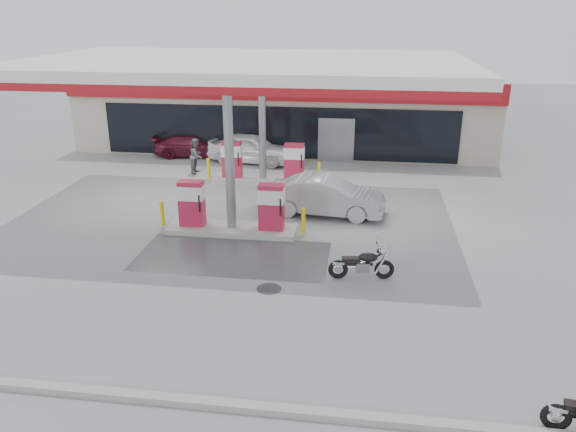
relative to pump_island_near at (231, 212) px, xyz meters
name	(u,v)px	position (x,y,z in m)	size (l,w,h in m)	color
ground	(218,255)	(0.00, -2.00, -0.71)	(90.00, 90.00, 0.00)	gray
wet_patch	(233,256)	(0.50, -2.00, -0.71)	(6.00, 3.00, 0.00)	#4C4C4F
drain_cover	(269,289)	(2.00, -4.00, -0.71)	(0.70, 0.70, 0.01)	#38383A
kerb	(128,396)	(0.00, -9.00, -0.64)	(28.00, 0.25, 0.15)	gray
store_building	(288,107)	(0.01, 13.94, 1.30)	(22.00, 8.22, 4.00)	#AFA993
canopy	(246,68)	(0.00, 3.00, 4.56)	(16.00, 10.02, 5.51)	silver
pump_island_near	(231,212)	(0.00, 0.00, 0.00)	(5.14, 1.30, 1.78)	#9E9E99
pump_island_far	(263,166)	(0.00, 6.00, 0.00)	(5.14, 1.30, 1.78)	#9E9E99
parked_motorcycle	(362,265)	(4.55, -2.99, -0.28)	(1.90, 0.73, 0.98)	black
sedan_white	(251,148)	(-1.20, 9.20, 0.02)	(1.73, 4.30, 1.47)	white
attendant	(196,156)	(-3.35, 7.00, 0.12)	(0.80, 0.63, 1.65)	#58575C
hatchback_silver	(326,196)	(3.11, 2.20, 0.01)	(1.52, 4.36, 1.44)	#A0A2A8
parked_car_left	(192,145)	(-4.50, 10.00, -0.14)	(1.59, 3.91, 1.13)	#521222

